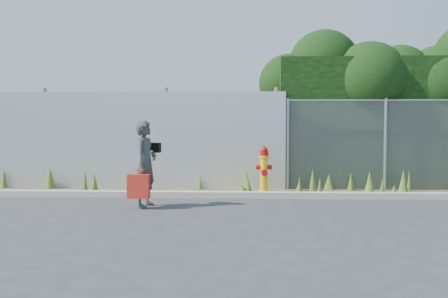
% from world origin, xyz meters
% --- Properties ---
extents(ground, '(80.00, 80.00, 0.00)m').
position_xyz_m(ground, '(0.00, 0.00, 0.00)').
color(ground, '#343537').
rests_on(ground, ground).
extents(curb, '(16.00, 0.22, 0.12)m').
position_xyz_m(curb, '(0.00, 1.80, 0.06)').
color(curb, '#ABA29A').
rests_on(curb, ground).
extents(weed_strip, '(16.00, 1.31, 0.55)m').
position_xyz_m(weed_strip, '(0.60, 2.41, 0.14)').
color(weed_strip, brown).
rests_on(weed_strip, ground).
extents(corrugated_fence, '(8.50, 0.21, 2.30)m').
position_xyz_m(corrugated_fence, '(-3.25, 3.01, 1.10)').
color(corrugated_fence, silver).
rests_on(corrugated_fence, ground).
extents(chainlink_fence, '(6.50, 0.07, 2.05)m').
position_xyz_m(chainlink_fence, '(4.25, 3.00, 1.03)').
color(chainlink_fence, gray).
rests_on(chainlink_fence, ground).
extents(hedge, '(7.77, 2.26, 3.88)m').
position_xyz_m(hedge, '(4.30, 4.01, 2.07)').
color(hedge, black).
rests_on(hedge, ground).
extents(fire_hydrant, '(0.34, 0.31, 1.02)m').
position_xyz_m(fire_hydrant, '(0.50, 2.48, 0.49)').
color(fire_hydrant, yellow).
rests_on(fire_hydrant, ground).
extents(woman, '(0.50, 0.64, 1.55)m').
position_xyz_m(woman, '(-1.67, 0.65, 0.77)').
color(woman, '#0F6157').
rests_on(woman, ground).
extents(red_tote_bag, '(0.38, 0.14, 0.50)m').
position_xyz_m(red_tote_bag, '(-1.74, 0.37, 0.40)').
color(red_tote_bag, red).
extents(black_shoulder_bag, '(0.24, 0.10, 0.18)m').
position_xyz_m(black_shoulder_bag, '(-1.55, 0.87, 1.05)').
color(black_shoulder_bag, black).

